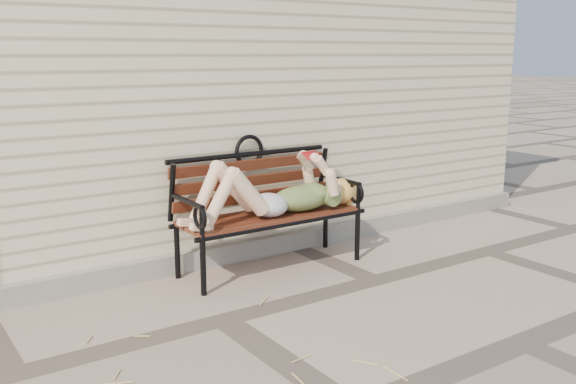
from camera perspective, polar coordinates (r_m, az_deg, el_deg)
ground at (r=4.08m, az=-5.72°, el=-11.24°), size 80.00×80.00×0.00m
house_wall at (r=6.54m, az=-18.96°, el=10.53°), size 8.00×4.00×3.00m
foundation_strip at (r=4.87m, az=-11.26°, el=-6.50°), size 8.00×0.10×0.15m
garden_bench at (r=4.89m, az=-2.15°, el=-0.25°), size 1.55×0.62×1.00m
reading_woman at (r=4.79m, az=-1.24°, el=-0.10°), size 1.46×0.33×0.46m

